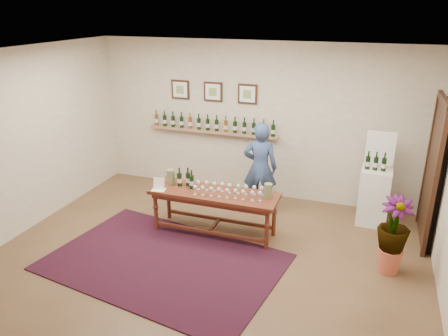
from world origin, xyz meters
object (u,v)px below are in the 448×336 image
(tasting_table, at_px, (214,198))
(person, at_px, (260,168))
(display_pedestal, at_px, (374,197))
(potted_plant, at_px, (393,235))

(tasting_table, xyz_separation_m, person, (0.45, 1.00, 0.19))
(display_pedestal, bearing_deg, tasting_table, -152.93)
(display_pedestal, relative_size, potted_plant, 0.99)
(display_pedestal, relative_size, person, 0.59)
(tasting_table, relative_size, potted_plant, 2.11)
(display_pedestal, xyz_separation_m, potted_plant, (0.27, -1.39, 0.08))
(display_pedestal, distance_m, person, 1.89)
(display_pedestal, bearing_deg, potted_plant, -79.20)
(tasting_table, height_order, person, person)
(display_pedestal, height_order, person, person)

